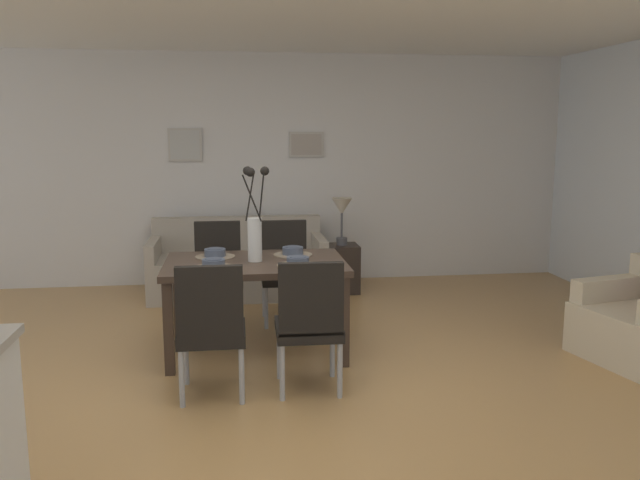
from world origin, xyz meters
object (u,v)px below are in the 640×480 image
bowl_near_left (214,263)px  framed_picture_left (185,145)px  dining_table (255,272)px  bowl_near_right (215,252)px  dining_chair_near_left (211,324)px  side_table (341,268)px  dining_chair_near_right (218,267)px  bowl_far_left (298,260)px  dining_chair_far_left (309,319)px  table_lamp (342,211)px  dining_chair_far_right (285,266)px  framed_picture_center (306,144)px  sofa (238,268)px  centerpiece_vase (255,225)px  bowl_far_right (293,250)px

bowl_near_left → framed_picture_left: bearing=97.9°
dining_table → framed_picture_left: (-0.68, 2.42, 0.93)m
dining_table → bowl_near_right: 0.40m
dining_chair_near_left → side_table: (1.31, 2.70, -0.25)m
dining_chair_near_right → dining_chair_near_left: bearing=-90.2°
dining_chair_near_left → framed_picture_left: (-0.36, 3.30, 1.07)m
bowl_near_left → bowl_far_left: same height
dining_chair_near_right → dining_chair_far_left: (0.64, -1.74, 0.00)m
bowl_far_left → table_lamp: size_ratio=0.33×
dining_chair_far_right → framed_picture_center: framed_picture_center is taller
dining_table → table_lamp: 2.09m
bowl_far_left → framed_picture_left: (-0.99, 2.63, 0.80)m
bowl_near_right → side_table: bearing=51.0°
dining_chair_far_right → side_table: (0.69, 0.96, -0.25)m
dining_chair_far_right → bowl_near_left: bearing=-119.9°
sofa → side_table: sofa is taller
dining_chair_near_right → dining_chair_far_left: 1.86m
sofa → table_lamp: size_ratio=3.62×
dining_chair_near_left → framed_picture_center: 3.61m
bowl_far_left → framed_picture_center: size_ratio=0.43×
bowl_near_left → table_lamp: 2.42m
dining_chair_near_right → framed_picture_left: (-0.37, 1.54, 1.07)m
dining_chair_far_left → bowl_near_right: dining_chair_far_left is taller
centerpiece_vase → table_lamp: bearing=61.4°
bowl_far_left → framed_picture_center: framed_picture_center is taller
dining_table → sofa: sofa is taller
centerpiece_vase → sofa: bearing=93.8°
dining_chair_near_left → framed_picture_left: bearing=96.2°
sofa → dining_table: bearing=-86.2°
dining_chair_near_left → bowl_far_left: size_ratio=5.41×
centerpiece_vase → sofa: size_ratio=0.40×
dining_chair_near_right → centerpiece_vase: bearing=-70.4°
bowl_far_right → framed_picture_left: (-0.99, 2.21, 0.80)m
dining_chair_near_left → bowl_near_left: 0.72m
bowl_near_left → framed_picture_center: bearing=69.3°
dining_chair_near_left → dining_chair_far_left: 0.64m
centerpiece_vase → bowl_near_left: (-0.32, -0.21, -0.24)m
table_lamp → dining_chair_far_right: bearing=-125.7°
dining_table → bowl_far_right: size_ratio=8.24×
bowl_near_left → table_lamp: table_lamp is taller
bowl_far_left → table_lamp: table_lamp is taller
bowl_near_left → sofa: bearing=84.8°
bowl_far_right → side_table: bowl_far_right is taller
centerpiece_vase → side_table: centerpiece_vase is taller
centerpiece_vase → framed_picture_left: framed_picture_left is taller
dining_table → centerpiece_vase: size_ratio=1.90×
side_table → bowl_near_left: bearing=-122.7°
bowl_near_right → bowl_far_right: size_ratio=1.00×
dining_chair_near_right → bowl_far_left: (0.63, -1.09, 0.27)m
bowl_far_right → framed_picture_left: size_ratio=0.46×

